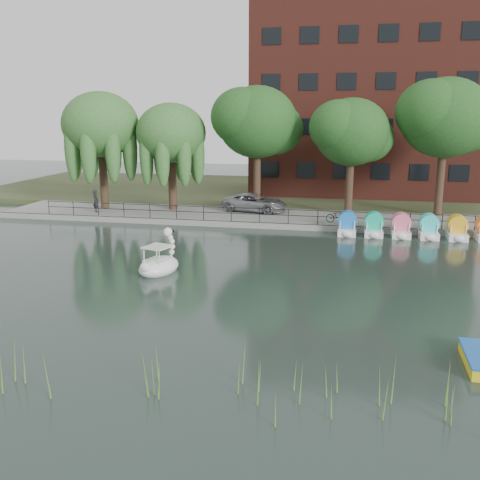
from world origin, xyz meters
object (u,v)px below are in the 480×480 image
(swan_boat, at_px, (159,263))
(pedestrian, at_px, (96,199))
(bicycle, at_px, (339,216))
(minivan, at_px, (255,201))

(swan_boat, bearing_deg, pedestrian, 143.85)
(pedestrian, bearing_deg, bicycle, -143.31)
(minivan, distance_m, bicycle, 7.15)
(swan_boat, bearing_deg, minivan, 99.04)
(minivan, bearing_deg, bicycle, -106.09)
(minivan, distance_m, pedestrian, 12.12)
(minivan, relative_size, swan_boat, 1.98)
(bicycle, bearing_deg, swan_boat, 150.55)
(bicycle, distance_m, pedestrian, 18.24)
(minivan, distance_m, swan_boat, 15.66)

